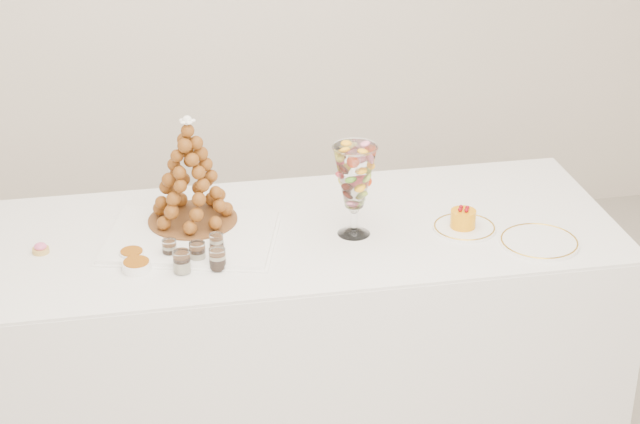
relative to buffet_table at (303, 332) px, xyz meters
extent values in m
cube|color=white|center=(0.00, 0.00, -0.01)|extent=(2.20, 0.92, 0.82)
cube|color=white|center=(0.00, 0.00, 0.41)|extent=(2.19, 0.91, 0.01)
cube|color=white|center=(-0.38, 0.01, 0.42)|extent=(0.64, 0.55, 0.02)
cylinder|color=white|center=(0.17, -0.06, 0.42)|extent=(0.11, 0.11, 0.02)
cylinder|color=white|center=(0.17, -0.06, 0.47)|extent=(0.02, 0.02, 0.08)
sphere|color=white|center=(0.17, -0.06, 0.51)|extent=(0.04, 0.04, 0.04)
cylinder|color=white|center=(0.55, -0.11, 0.42)|extent=(0.22, 0.22, 0.01)
cylinder|color=white|center=(0.76, -0.26, 0.42)|extent=(0.27, 0.27, 0.01)
cylinder|color=tan|center=(-0.87, 0.01, 0.42)|extent=(0.06, 0.06, 0.02)
ellipsoid|color=#E05C8F|center=(-0.87, 0.01, 0.44)|extent=(0.04, 0.04, 0.02)
cylinder|color=white|center=(-0.46, -0.11, 0.45)|extent=(0.05, 0.05, 0.06)
cylinder|color=white|center=(-0.37, -0.16, 0.45)|extent=(0.06, 0.06, 0.07)
cylinder|color=white|center=(-0.30, -0.10, 0.45)|extent=(0.05, 0.05, 0.06)
cylinder|color=white|center=(-0.43, -0.21, 0.45)|extent=(0.06, 0.06, 0.07)
cylinder|color=white|center=(-0.32, -0.22, 0.45)|extent=(0.06, 0.06, 0.07)
cylinder|color=white|center=(-0.58, -0.09, 0.43)|extent=(0.08, 0.08, 0.03)
cylinder|color=white|center=(-0.57, -0.17, 0.43)|extent=(0.09, 0.09, 0.03)
cylinder|color=brown|center=(-0.36, 0.11, 0.44)|extent=(0.31, 0.31, 0.01)
cone|color=brown|center=(-0.36, 0.11, 0.62)|extent=(0.29, 0.29, 0.37)
sphere|color=white|center=(-0.36, 0.11, 0.80)|extent=(0.04, 0.04, 0.04)
cylinder|color=orange|center=(0.54, -0.11, 0.45)|extent=(0.09, 0.09, 0.06)
sphere|color=maroon|center=(0.56, -0.11, 0.49)|extent=(0.02, 0.02, 0.02)
sphere|color=maroon|center=(0.54, -0.10, 0.49)|extent=(0.02, 0.02, 0.02)
sphere|color=maroon|center=(0.53, -0.11, 0.49)|extent=(0.02, 0.02, 0.02)
sphere|color=maroon|center=(0.55, -0.12, 0.49)|extent=(0.02, 0.02, 0.02)
camera|label=1|loc=(-0.61, -3.21, 2.08)|focal=60.00mm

